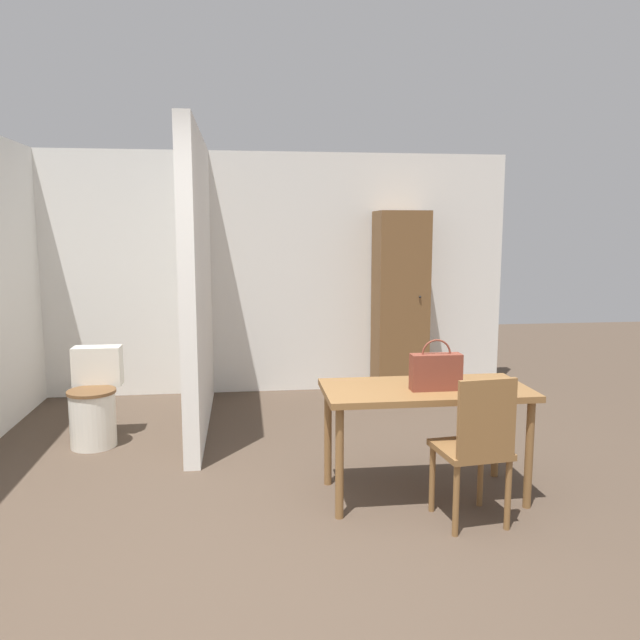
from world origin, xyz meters
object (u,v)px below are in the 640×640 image
at_px(dining_table, 425,400).
at_px(handbag, 436,371).
at_px(toilet, 94,403).
at_px(wooden_cabinet, 400,304).
at_px(wooden_chair, 476,445).

relative_size(dining_table, handbag, 4.06).
distance_m(dining_table, toilet, 2.69).
bearing_deg(toilet, wooden_cabinet, 23.72).
relative_size(wooden_chair, handbag, 2.81).
height_order(dining_table, wooden_cabinet, wooden_cabinet).
xyz_separation_m(dining_table, handbag, (0.04, -0.08, 0.20)).
distance_m(wooden_chair, wooden_cabinet, 3.02).
bearing_deg(dining_table, wooden_chair, -68.24).
xyz_separation_m(dining_table, toilet, (-2.34, 1.30, -0.31)).
height_order(toilet, handbag, handbag).
distance_m(wooden_chair, toilet, 3.06).
bearing_deg(toilet, wooden_chair, -34.58).
xyz_separation_m(wooden_chair, toilet, (-2.51, 1.73, -0.15)).
bearing_deg(wooden_chair, dining_table, 104.98).
height_order(dining_table, toilet, toilet).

